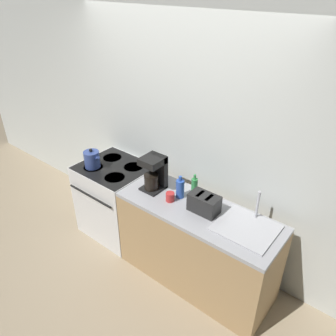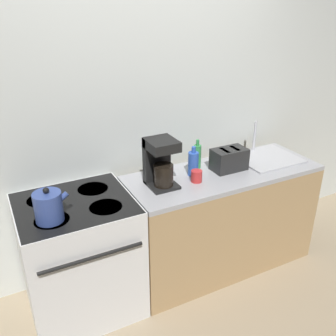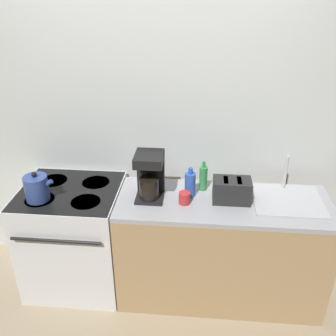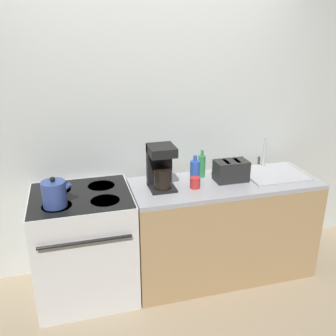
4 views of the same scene
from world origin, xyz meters
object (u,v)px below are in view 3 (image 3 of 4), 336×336
Objects in this scene: toaster at (232,190)px; bottle_blue at (190,184)px; stove at (75,236)px; cup_red at (185,198)px; coffee_maker at (150,174)px; bottle_green at (203,178)px; kettle at (37,188)px.

toaster is 0.30m from bottle_blue.
toaster reaches higher than stove.
stove is at bearing 173.68° from cup_red.
toaster is at bearing -1.18° from coffee_maker.
coffee_maker reaches higher than bottle_blue.
coffee_maker is at bearing -173.97° from bottle_blue.
bottle_green is (0.39, 0.13, -0.08)m from coffee_maker.
cup_red is at bearing 2.28° from kettle.
coffee_maker is 0.30m from cup_red.
bottle_green is at bearing 11.81° from kettle.
kettle is 0.82m from coffee_maker.
bottle_blue reaches higher than toaster.
kettle is 0.95× the size of bottle_green.
bottle_green reaches higher than toaster.
cup_red reaches higher than stove.
stove is 0.57m from kettle.
stove is at bearing -173.87° from bottle_green.
cup_red is (-0.13, -0.21, -0.06)m from bottle_green.
bottle_blue reaches higher than stove.
kettle is at bearing -172.19° from bottle_blue.
toaster is at bearing -1.54° from stove.
bottle_green reaches higher than kettle.
coffee_maker is 0.31m from bottle_blue.
bottle_blue reaches higher than cup_red.
bottle_blue is (1.10, 0.15, 0.00)m from kettle.
coffee_maker is at bearing 178.82° from toaster.
toaster is 0.60m from coffee_maker.
kettle is 0.64× the size of coffee_maker.
bottle_green is at bearing 58.03° from cup_red.
stove is 3.27× the size of toaster.
cup_red is at bearing -16.76° from coffee_maker.
toaster is at bearing -8.14° from bottle_blue.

